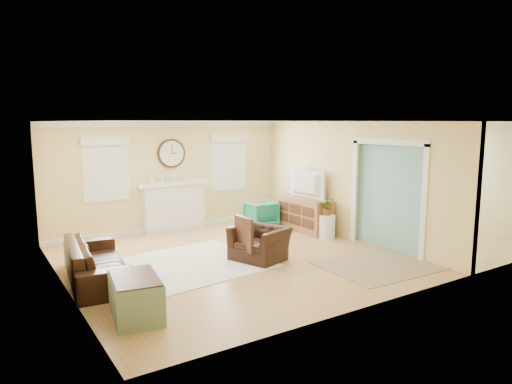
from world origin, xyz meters
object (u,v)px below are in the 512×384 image
(eames_chair, at_px, (260,243))
(green_chair, at_px, (261,214))
(credenza, at_px, (304,214))
(sofa, at_px, (97,261))
(dining_table, at_px, (383,217))

(eames_chair, distance_m, green_chair, 2.80)
(green_chair, relative_size, credenza, 0.44)
(eames_chair, relative_size, credenza, 0.61)
(sofa, distance_m, green_chair, 4.81)
(eames_chair, bearing_deg, dining_table, 76.72)
(eames_chair, relative_size, green_chair, 1.38)
(green_chair, bearing_deg, credenza, 128.40)
(sofa, height_order, eames_chair, sofa)
(green_chair, relative_size, dining_table, 0.39)
(green_chair, xyz_separation_m, credenza, (0.65, -0.89, 0.08))
(sofa, xyz_separation_m, green_chair, (4.44, 1.83, -0.01))
(green_chair, bearing_deg, eames_chair, 58.64)
(green_chair, bearing_deg, dining_table, 143.15)
(credenza, bearing_deg, dining_table, -30.94)
(sofa, relative_size, green_chair, 3.20)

